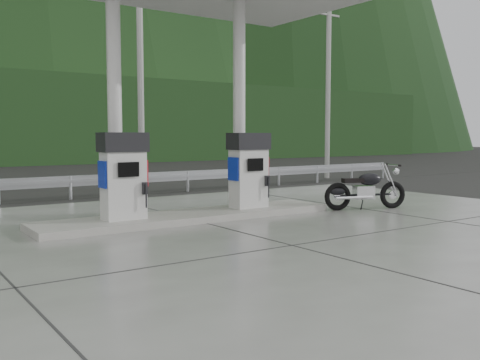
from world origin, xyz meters
TOP-DOWN VIEW (x-y plane):
  - ground at (0.00, 0.00)m, footprint 160.00×160.00m
  - forecourt_apron at (0.00, 0.00)m, footprint 18.00×14.00m
  - pump_island at (0.00, 2.50)m, footprint 7.00×1.40m
  - gas_pump_left at (-1.60, 2.50)m, footprint 0.95×0.55m
  - gas_pump_right at (1.60, 2.50)m, footprint 0.95×0.55m
  - canopy_column_left at (-1.60, 2.90)m, footprint 0.30×0.30m
  - canopy_column_right at (1.60, 2.90)m, footprint 0.30×0.30m
  - guardrail at (0.00, 8.00)m, footprint 26.00×0.16m
  - road at (0.00, 11.50)m, footprint 60.00×7.00m
  - utility_pole_b at (2.00, 9.50)m, footprint 0.22×0.22m
  - utility_pole_c at (11.00, 9.50)m, footprint 0.22×0.22m
  - motorcycle_right at (4.53, 1.42)m, footprint 2.22×1.35m

SIDE VIEW (x-z plane):
  - ground at x=0.00m, z-range 0.00..0.00m
  - road at x=0.00m, z-range 0.00..0.01m
  - forecourt_apron at x=0.00m, z-range 0.00..0.02m
  - pump_island at x=0.00m, z-range 0.02..0.17m
  - motorcycle_right at x=4.53m, z-range 0.02..1.02m
  - guardrail at x=0.00m, z-range 0.00..1.42m
  - gas_pump_left at x=-1.60m, z-range 0.17..1.97m
  - gas_pump_right at x=1.60m, z-range 0.17..1.97m
  - canopy_column_left at x=-1.60m, z-range 0.17..5.17m
  - canopy_column_right at x=1.60m, z-range 0.17..5.17m
  - utility_pole_b at x=2.00m, z-range 0.00..8.00m
  - utility_pole_c at x=11.00m, z-range 0.00..8.00m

